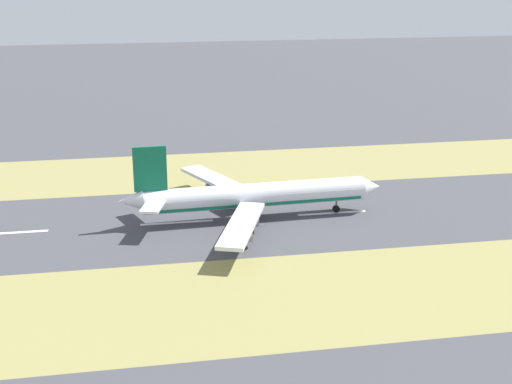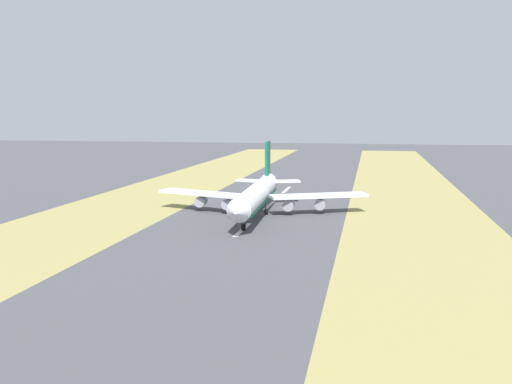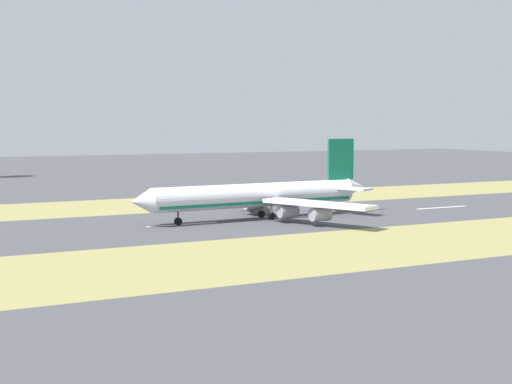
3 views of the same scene
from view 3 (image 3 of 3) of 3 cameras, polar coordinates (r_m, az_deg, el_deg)
name	(u,v)px [view 3 (image 3 of 3)]	position (r m, az deg, el deg)	size (l,w,h in m)	color
ground_plane	(273,219)	(182.50, 1.36, -2.14)	(800.00, 800.00, 0.00)	#424247
grass_median_west	(377,245)	(144.59, 9.68, -4.20)	(40.00, 600.00, 0.01)	olive
grass_median_east	(206,202)	(223.06, -4.01, -0.77)	(40.00, 600.00, 0.01)	olive
centreline_dash_near	(442,207)	(213.71, 14.63, -1.21)	(1.20, 18.00, 0.01)	silver
centreline_dash_mid	(324,215)	(190.06, 5.47, -1.86)	(1.20, 18.00, 0.01)	silver
centreline_dash_far	(182,224)	(172.56, -5.91, -2.60)	(1.20, 18.00, 0.01)	silver
airplane_main_jet	(263,195)	(180.99, 0.53, -0.28)	(64.08, 67.17, 20.20)	silver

